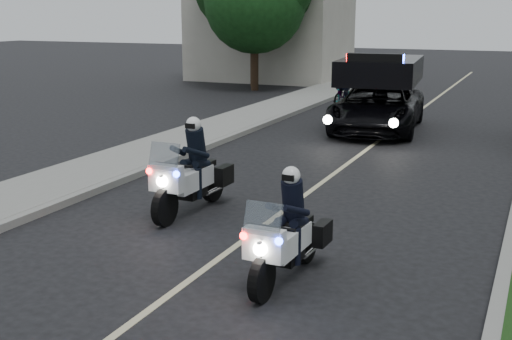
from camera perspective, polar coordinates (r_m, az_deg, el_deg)
The scene contains 12 objects.
ground at distance 10.69m, azimuth -2.32°, elevation -6.98°, with size 120.00×120.00×0.00m, color black.
curb_left at distance 21.13m, azimuth -0.47°, elevation 3.50°, with size 0.20×60.00×0.15m, color gray.
sidewalk_left at distance 21.60m, azimuth -3.14°, elevation 3.71°, with size 2.00×60.00×0.16m, color gray.
building_far at distance 37.85m, azimuth 1.30°, elevation 13.12°, with size 8.00×6.00×7.00m, color #A8A396.
lane_marking at distance 19.85m, azimuth 10.40°, elevation 2.42°, with size 0.12×50.00×0.01m, color #BFB78C.
police_moto_left at distance 12.75m, azimuth -5.57°, elevation -3.62°, with size 0.75×2.15×1.82m, color silver, non-canonical shape.
police_moto_right at distance 9.62m, azimuth 2.61°, elevation -9.37°, with size 0.68×1.93×1.64m, color white, non-canonical shape.
police_suv at distance 21.74m, azimuth 10.32°, elevation 3.37°, with size 2.56×5.53×2.69m, color black.
bicycle at distance 26.76m, azimuth 7.42°, elevation 5.34°, with size 0.65×1.85×0.97m, color black.
cyclist at distance 26.76m, azimuth 7.42°, elevation 5.34°, with size 0.59×0.40×1.65m, color black.
tree_left_near at distance 32.44m, azimuth -0.10°, elevation 6.86°, with size 4.85×4.85×8.08m, color #164318, non-canonical shape.
tree_left_far at distance 34.39m, azimuth -0.18°, elevation 7.24°, with size 6.28×6.28×10.47m, color #103411, non-canonical shape.
Camera 1 is at (4.41, -9.00, 3.73)m, focal length 46.58 mm.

